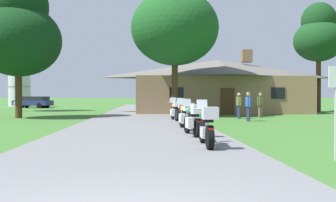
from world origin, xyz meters
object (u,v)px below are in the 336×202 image
(tree_right_of_lodge, at_px, (319,35))
(motorcycle_yellow_third_in_row, at_px, (186,116))
(bystander_blue_shirt_by_tree, at_px, (248,105))
(parked_navy_suv_far_left, at_px, (33,102))
(bystander_olive_shirt_near_lodge, at_px, (260,104))
(metal_silo_distant, at_px, (19,84))
(motorcycle_orange_fifth_in_row, at_px, (176,111))
(motorcycle_white_fourth_in_row, at_px, (182,113))
(motorcycle_green_second_in_row, at_px, (194,120))
(motorcycle_silver_farthest_in_row, at_px, (176,109))
(tree_left_near, at_px, (18,30))
(motorcycle_green_nearest_to_camera, at_px, (207,126))
(bystander_olive_shirt_beside_signpost, at_px, (239,104))
(metal_signpost_roadside, at_px, (336,101))
(tree_left_far, at_px, (19,49))
(tree_by_lodge_front, at_px, (175,18))
(parked_white_sedan_far_left, at_px, (32,103))

(tree_right_of_lodge, bearing_deg, motorcycle_yellow_third_in_row, -127.62)
(bystander_blue_shirt_by_tree, distance_m, parked_navy_suv_far_left, 32.12)
(bystander_olive_shirt_near_lodge, xyz_separation_m, metal_silo_distant, (-25.46, 28.41, 2.20))
(tree_right_of_lodge, bearing_deg, motorcycle_orange_fifth_in_row, -138.57)
(motorcycle_yellow_third_in_row, relative_size, motorcycle_white_fourth_in_row, 1.00)
(motorcycle_orange_fifth_in_row, xyz_separation_m, bystander_blue_shirt_by_tree, (4.19, -0.08, 0.34))
(parked_navy_suv_far_left, bearing_deg, motorcycle_green_second_in_row, -138.21)
(motorcycle_white_fourth_in_row, xyz_separation_m, bystander_olive_shirt_near_lodge, (5.91, 6.53, 0.34))
(motorcycle_orange_fifth_in_row, bearing_deg, motorcycle_silver_farthest_in_row, 79.03)
(motorcycle_silver_farthest_in_row, distance_m, tree_right_of_lodge, 17.95)
(tree_left_near, bearing_deg, metal_silo_distant, 108.24)
(motorcycle_green_nearest_to_camera, bearing_deg, bystander_olive_shirt_beside_signpost, 73.14)
(motorcycle_yellow_third_in_row, xyz_separation_m, bystander_blue_shirt_by_tree, (4.18, 5.73, 0.34))
(metal_signpost_roadside, bearing_deg, tree_left_near, 126.71)
(bystander_olive_shirt_near_lodge, xyz_separation_m, tree_left_far, (-19.91, 11.74, 5.06))
(motorcycle_green_second_in_row, xyz_separation_m, motorcycle_white_fourth_in_row, (0.10, 5.54, 0.00))
(motorcycle_white_fourth_in_row, distance_m, motorcycle_orange_fifth_in_row, 2.86)
(tree_right_of_lodge, bearing_deg, motorcycle_green_second_in_row, -123.99)
(motorcycle_yellow_third_in_row, height_order, motorcycle_white_fourth_in_row, same)
(metal_signpost_roadside, relative_size, tree_left_far, 0.24)
(motorcycle_green_second_in_row, bearing_deg, bystander_blue_shirt_by_tree, 55.32)
(motorcycle_yellow_third_in_row, distance_m, tree_left_far, 25.94)
(tree_left_near, bearing_deg, parked_navy_suv_far_left, 104.15)
(bystander_olive_shirt_beside_signpost, relative_size, bystander_blue_shirt_by_tree, 0.99)
(tree_by_lodge_front, bearing_deg, bystander_blue_shirt_by_tree, -55.85)
(motorcycle_yellow_third_in_row, bearing_deg, tree_left_near, 130.19)
(tree_right_of_lodge, bearing_deg, parked_white_sedan_far_left, 155.44)
(bystander_olive_shirt_near_lodge, bearing_deg, motorcycle_silver_farthest_in_row, 156.35)
(motorcycle_white_fourth_in_row, height_order, metal_silo_distant, metal_silo_distant)
(tree_left_near, xyz_separation_m, metal_silo_distant, (-9.29, 28.19, -2.65))
(bystander_olive_shirt_beside_signpost, bearing_deg, motorcycle_silver_farthest_in_row, 73.96)
(motorcycle_green_second_in_row, bearing_deg, bystander_olive_shirt_beside_signpost, 60.66)
(motorcycle_green_nearest_to_camera, distance_m, tree_left_near, 18.97)
(bystander_olive_shirt_beside_signpost, xyz_separation_m, parked_white_sedan_far_left, (-20.16, 23.58, -0.29))
(motorcycle_green_second_in_row, xyz_separation_m, tree_left_near, (-10.16, 12.29, 5.19))
(tree_left_near, distance_m, metal_silo_distant, 29.80)
(tree_left_far, height_order, tree_left_near, tree_left_near)
(tree_left_near, bearing_deg, motorcycle_white_fourth_in_row, -33.33)
(bystander_olive_shirt_beside_signpost, distance_m, metal_signpost_roadside, 15.88)
(tree_by_lodge_front, xyz_separation_m, tree_right_of_lodge, (13.70, 6.78, -0.05))
(motorcycle_silver_farthest_in_row, distance_m, bystander_olive_shirt_near_lodge, 5.87)
(bystander_olive_shirt_near_lodge, bearing_deg, motorcycle_green_nearest_to_camera, -143.16)
(bystander_olive_shirt_near_lodge, bearing_deg, motorcycle_orange_fifth_in_row, -179.92)
(bystander_olive_shirt_near_lodge, relative_size, tree_left_near, 0.18)
(bystander_olive_shirt_beside_signpost, relative_size, parked_navy_suv_far_left, 0.34)
(bystander_olive_shirt_near_lodge, relative_size, bystander_olive_shirt_beside_signpost, 1.01)
(metal_signpost_roadside, height_order, tree_left_near, tree_left_near)
(metal_signpost_roadside, bearing_deg, motorcycle_white_fourth_in_row, 103.75)
(motorcycle_white_fourth_in_row, height_order, tree_left_far, tree_left_far)
(motorcycle_white_fourth_in_row, distance_m, motorcycle_silver_farthest_in_row, 5.75)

